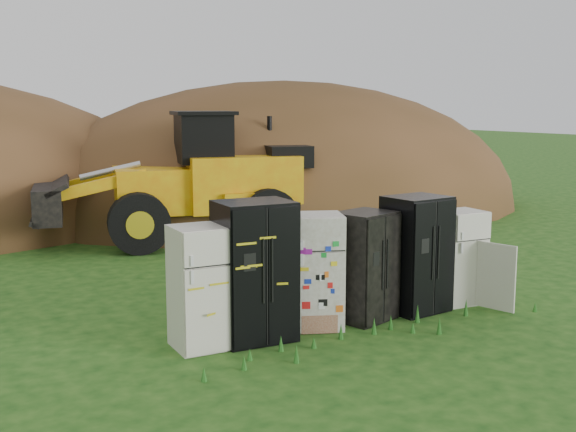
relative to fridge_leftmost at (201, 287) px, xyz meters
name	(u,v)px	position (x,y,z in m)	size (l,w,h in m)	color
ground	(346,322)	(2.41, -0.03, -0.85)	(120.00, 120.00, 0.00)	#164312
fridge_leftmost	(201,287)	(0.00, 0.00, 0.00)	(0.75, 0.72, 1.70)	silver
fridge_black_side	(255,271)	(0.80, -0.06, 0.15)	(1.04, 0.82, 2.00)	black
fridge_sticker	(316,271)	(1.86, 0.00, 0.01)	(0.77, 0.71, 1.72)	silver
fridge_dark_mid	(364,266)	(2.71, -0.06, 0.00)	(0.87, 0.71, 1.70)	black
fridge_black_right	(416,254)	(3.73, -0.06, 0.09)	(0.94, 0.78, 1.88)	black
fridge_open_door	(459,257)	(4.68, -0.05, -0.06)	(0.71, 0.66, 1.57)	silver
wheel_loader	(171,178)	(2.34, 7.35, 0.73)	(6.54, 2.65, 3.16)	gold
dirt_mound_right	(284,208)	(7.61, 11.21, -0.85)	(16.57, 12.15, 8.12)	#3F2C14
dirt_mound_back	(87,196)	(2.83, 17.51, -0.85)	(17.33, 11.56, 5.61)	#3F2C14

